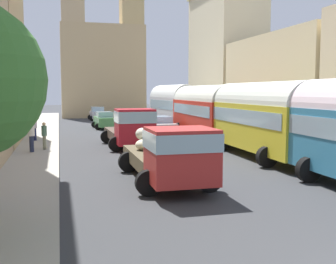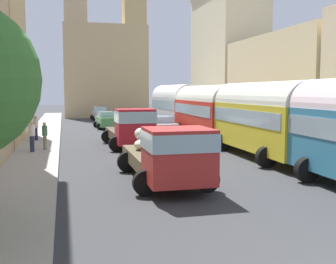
{
  "view_description": "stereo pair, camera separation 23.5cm",
  "coord_description": "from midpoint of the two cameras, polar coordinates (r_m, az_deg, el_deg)",
  "views": [
    {
      "loc": [
        -5.93,
        -4.64,
        3.6
      ],
      "look_at": [
        0.0,
        17.77,
        1.27
      ],
      "focal_mm": 44.08,
      "sensor_mm": 36.0,
      "label": 1
    },
    {
      "loc": [
        -5.7,
        -4.69,
        3.6
      ],
      "look_at": [
        0.0,
        17.77,
        1.27
      ],
      "focal_mm": 44.08,
      "sensor_mm": 36.0,
      "label": 2
    }
  ],
  "objects": [
    {
      "name": "building_right_2",
      "position": [
        32.68,
        16.94,
        5.92
      ],
      "size": [
        5.68,
        13.3,
        7.69
      ],
      "color": "beige",
      "rests_on": "ground"
    },
    {
      "name": "car_3",
      "position": [
        45.9,
        -5.5,
        2.17
      ],
      "size": [
        2.37,
        4.05,
        1.54
      ],
      "color": "gray",
      "rests_on": "ground"
    },
    {
      "name": "car_2",
      "position": [
        33.5,
        -1.38,
        0.91
      ],
      "size": [
        2.49,
        4.45,
        1.55
      ],
      "color": "white",
      "rests_on": "ground"
    },
    {
      "name": "sidewalk_right",
      "position": [
        34.44,
        7.56,
        -0.2
      ],
      "size": [
        2.5,
        70.0,
        0.14
      ],
      "primitive_type": "cube",
      "color": "#AEA697",
      "rests_on": "ground"
    },
    {
      "name": "pedestrian_2",
      "position": [
        30.17,
        -18.17,
        0.62
      ],
      "size": [
        0.47,
        0.47,
        1.84
      ],
      "color": "#1B204A",
      "rests_on": "ground"
    },
    {
      "name": "building_right_3",
      "position": [
        43.66,
        7.73,
        10.17
      ],
      "size": [
        5.08,
        10.37,
        13.99
      ],
      "color": "beige",
      "rests_on": "ground"
    },
    {
      "name": "pedestrian_1",
      "position": [
        25.35,
        -17.0,
        -0.36
      ],
      "size": [
        0.42,
        0.42,
        1.76
      ],
      "color": "gray",
      "rests_on": "ground"
    },
    {
      "name": "parked_bus_1",
      "position": [
        22.74,
        12.48,
        2.2
      ],
      "size": [
        3.33,
        9.34,
        4.06
      ],
      "color": "yellow",
      "rests_on": "ground"
    },
    {
      "name": "parked_bus_2",
      "position": [
        31.0,
        4.83,
        3.16
      ],
      "size": [
        3.34,
        9.89,
        3.99
      ],
      "color": "red",
      "rests_on": "ground"
    },
    {
      "name": "pedestrian_3",
      "position": [
        30.75,
        -18.19,
        0.72
      ],
      "size": [
        0.42,
        0.42,
        1.84
      ],
      "color": "#454F3C",
      "rests_on": "ground"
    },
    {
      "name": "cargo_truck_1",
      "position": [
        25.61,
        -5.45,
        0.5
      ],
      "size": [
        3.13,
        6.9,
        2.53
      ],
      "color": "#B21924",
      "rests_on": "ground"
    },
    {
      "name": "cargo_truck_0",
      "position": [
        15.54,
        -0.21,
        -3.07
      ],
      "size": [
        3.14,
        7.22,
        2.33
      ],
      "color": "#B22A27",
      "rests_on": "ground"
    },
    {
      "name": "ground_plane",
      "position": [
        32.4,
        -4.39,
        -0.66
      ],
      "size": [
        154.0,
        154.0,
        0.0
      ],
      "primitive_type": "plane",
      "color": "#38393B"
    },
    {
      "name": "car_0",
      "position": [
        39.7,
        -8.97,
        1.64
      ],
      "size": [
        2.29,
        4.07,
        1.61
      ],
      "color": "#529551",
      "rests_on": "ground"
    },
    {
      "name": "parked_bus_3",
      "position": [
        39.58,
        0.44,
        3.87
      ],
      "size": [
        3.37,
        8.64,
        4.15
      ],
      "color": "silver",
      "rests_on": "ground"
    },
    {
      "name": "pedestrian_0",
      "position": [
        24.51,
        -18.64,
        -0.45
      ],
      "size": [
        0.51,
        0.51,
        1.9
      ],
      "color": "#262E49",
      "rests_on": "ground"
    },
    {
      "name": "car_1",
      "position": [
        51.24,
        -9.86,
        2.54
      ],
      "size": [
        2.25,
        3.72,
        1.65
      ],
      "color": "silver",
      "rests_on": "ground"
    },
    {
      "name": "sidewalk_left",
      "position": [
        31.89,
        -17.31,
        -0.88
      ],
      "size": [
        2.5,
        70.0,
        0.14
      ],
      "primitive_type": "cube",
      "color": "#B1AB9C",
      "rests_on": "ground"
    },
    {
      "name": "distant_church",
      "position": [
        58.05,
        -9.17,
        9.47
      ],
      "size": [
        11.14,
        6.51,
        20.31
      ],
      "color": "tan",
      "rests_on": "ground"
    }
  ]
}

